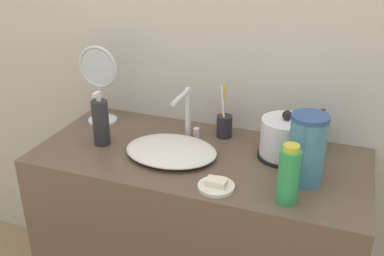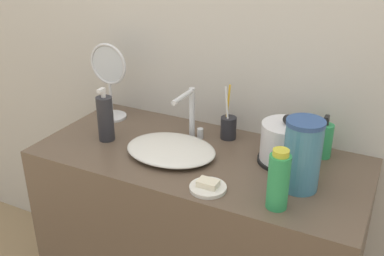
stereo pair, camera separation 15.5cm
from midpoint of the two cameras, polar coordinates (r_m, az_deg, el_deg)
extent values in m
cube|color=beige|center=(1.68, 1.70, 15.93)|extent=(6.00, 0.04, 2.60)
cube|color=brown|center=(1.81, -1.70, -14.79)|extent=(1.17, 0.53, 0.81)
ellipsoid|color=silver|center=(1.58, -5.49, -2.93)|extent=(0.33, 0.26, 0.04)
cylinder|color=silver|center=(1.68, -3.18, 1.88)|extent=(0.02, 0.02, 0.20)
cylinder|color=silver|center=(1.59, -4.27, 3.89)|extent=(0.02, 0.14, 0.02)
cylinder|color=silver|center=(1.70, -2.03, -0.71)|extent=(0.02, 0.02, 0.04)
cylinder|color=black|center=(1.59, 8.80, -3.52)|extent=(0.18, 0.18, 0.01)
cylinder|color=silver|center=(1.56, 8.95, -1.42)|extent=(0.17, 0.17, 0.14)
sphere|color=black|center=(1.52, 9.17, 1.55)|extent=(0.03, 0.03, 0.03)
cylinder|color=#232328|center=(1.70, 1.54, 0.17)|extent=(0.06, 0.06, 0.09)
cylinder|color=white|center=(1.66, 1.32, 2.50)|extent=(0.03, 0.02, 0.17)
cylinder|color=yellow|center=(1.68, 1.36, 2.76)|extent=(0.01, 0.02, 0.18)
cylinder|color=#2D9956|center=(1.64, 13.40, -0.88)|extent=(0.06, 0.06, 0.12)
cylinder|color=black|center=(1.61, 13.66, 1.46)|extent=(0.02, 0.02, 0.02)
cube|color=black|center=(1.59, 13.67, 1.93)|extent=(0.01, 0.03, 0.01)
cylinder|color=#28282D|center=(1.68, -14.13, 0.59)|extent=(0.06, 0.06, 0.17)
cylinder|color=white|center=(1.64, -14.47, 3.69)|extent=(0.02, 0.02, 0.02)
cube|color=white|center=(1.63, -14.75, 4.15)|extent=(0.02, 0.03, 0.01)
cylinder|color=#2D9956|center=(1.31, 8.85, -6.21)|extent=(0.06, 0.06, 0.17)
cylinder|color=gold|center=(1.26, 9.13, -2.61)|extent=(0.05, 0.05, 0.02)
cylinder|color=silver|center=(1.39, -0.12, -7.54)|extent=(0.12, 0.12, 0.01)
cube|color=#EFE5C6|center=(1.39, -0.12, -6.98)|extent=(0.06, 0.04, 0.02)
cylinder|color=silver|center=(1.90, -13.58, 0.92)|extent=(0.12, 0.12, 0.01)
cylinder|color=silver|center=(1.87, -13.81, 3.07)|extent=(0.01, 0.01, 0.14)
torus|color=silver|center=(1.82, -14.29, 7.48)|extent=(0.17, 0.01, 0.17)
cylinder|color=silver|center=(1.82, -14.29, 7.48)|extent=(0.15, 0.00, 0.15)
cylinder|color=teal|center=(1.41, 11.32, -2.99)|extent=(0.11, 0.11, 0.21)
cylinder|color=#2D4C84|center=(1.36, 11.72, 1.25)|extent=(0.12, 0.12, 0.01)
camera|label=1|loc=(0.08, -92.86, -1.32)|focal=42.00mm
camera|label=2|loc=(0.08, 87.14, 1.32)|focal=42.00mm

